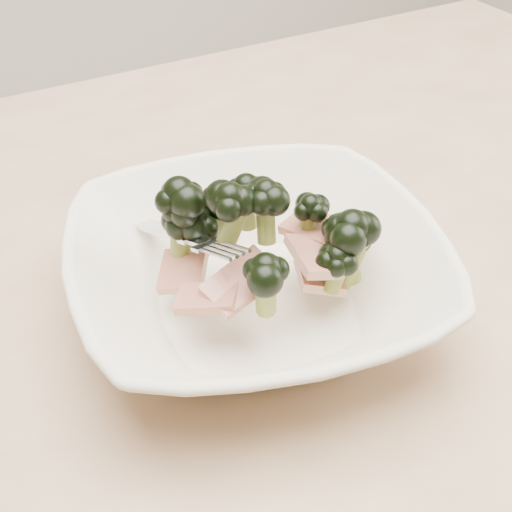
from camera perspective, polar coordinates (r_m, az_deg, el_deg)
name	(u,v)px	position (r m, az deg, el deg)	size (l,w,h in m)	color
dining_table	(274,325)	(0.67, 1.48, -5.53)	(1.20, 0.80, 0.75)	tan
broccoli_dish	(257,269)	(0.51, 0.04, -1.03)	(0.32, 0.32, 0.12)	beige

